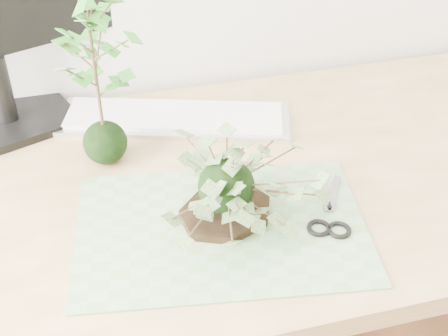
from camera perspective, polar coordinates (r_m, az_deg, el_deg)
The scene contains 7 objects.
desk at distance 1.18m, azimuth -1.77°, elevation -4.82°, with size 1.60×0.70×0.74m.
cutting_mat at distance 1.03m, azimuth -0.26°, elevation -5.50°, with size 0.48×0.32×0.00m, color #6A985D.
stone_dish at distance 1.05m, azimuth 0.21°, elevation -4.01°, with size 0.17×0.17×0.01m, color black.
ivy_kokedama at distance 0.99m, azimuth 0.22°, elevation 0.29°, with size 0.33×0.33×0.19m.
maple_kokedama at distance 1.08m, azimuth -12.03°, elevation 11.03°, with size 0.22×0.22×0.34m.
keyboard at distance 1.29m, azimuth -4.56°, elevation 4.59°, with size 0.49×0.28×0.02m.
scissors at distance 1.06m, azimuth 10.11°, elevation -4.71°, with size 0.09×0.17×0.01m.
Camera 1 is at (-0.20, 0.37, 1.44)m, focal length 50.00 mm.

